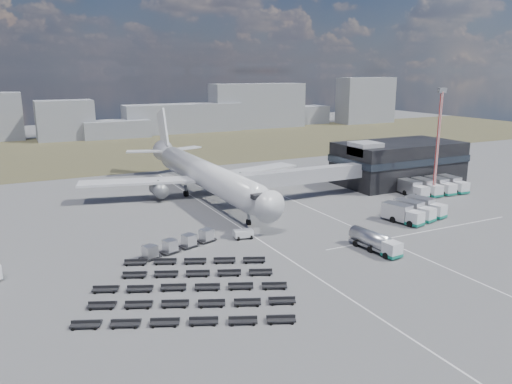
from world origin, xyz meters
name	(u,v)px	position (x,y,z in m)	size (l,w,h in m)	color
ground	(272,240)	(0.00, 0.00, 0.00)	(420.00, 420.00, 0.00)	#565659
grass_strip	(125,149)	(0.00, 110.00, 0.01)	(420.00, 90.00, 0.01)	#46402A
lane_markings	(313,226)	(9.77, 3.00, 0.01)	(47.12, 110.00, 0.01)	silver
terminal	(398,162)	(47.77, 23.96, 5.25)	(30.40, 16.40, 11.00)	black
jet_bridge	(293,177)	(15.90, 20.42, 5.05)	(30.30, 3.80, 7.05)	#939399
airliner	(202,173)	(0.00, 32.38, 5.29)	(51.59, 64.53, 17.62)	silver
skyline	(136,116)	(13.31, 148.45, 7.95)	(309.94, 26.02, 23.61)	gray
fuel_tanker	(375,242)	(11.46, -11.63, 1.50)	(3.21, 9.44, 2.99)	silver
pushback_tug	(243,234)	(-4.00, 2.65, 0.71)	(3.12, 1.76, 1.42)	silver
catering_truck	(253,182)	(13.31, 34.43, 1.47)	(3.09, 6.44, 2.86)	silver
service_trucks_near	(414,210)	(29.15, -1.43, 1.68)	(11.65, 9.81, 3.09)	silver
service_trucks_far	(433,186)	(47.22, 11.53, 1.70)	(14.47, 8.54, 3.12)	silver
uld_row	(180,243)	(-15.11, 2.00, 1.13)	(13.43, 6.12, 1.88)	black
baggage_dollies	(190,288)	(-18.51, -12.55, 0.38)	(29.03, 27.02, 0.76)	black
floodlight_mast	(438,144)	(44.96, 9.25, 11.75)	(2.19, 1.81, 23.43)	red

